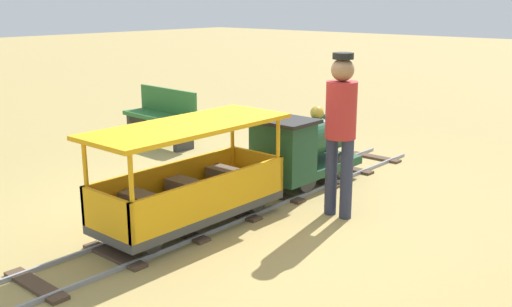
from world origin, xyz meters
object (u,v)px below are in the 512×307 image
object	(u,v)px
locomotive	(304,145)
conductor_person	(341,122)
passenger_car	(191,185)
park_bench	(161,116)

from	to	relation	value
locomotive	conductor_person	size ratio (longest dim) A/B	0.89
conductor_person	passenger_car	bearing A→B (deg)	-125.73
conductor_person	park_bench	bearing A→B (deg)	166.97
locomotive	park_bench	size ratio (longest dim) A/B	1.10
park_bench	conductor_person	bearing A→B (deg)	-13.03
park_bench	passenger_car	bearing A→B (deg)	-35.58
conductor_person	locomotive	bearing A→B (deg)	146.28
passenger_car	conductor_person	bearing A→B (deg)	54.27
locomotive	park_bench	xyz separation A→B (m)	(-2.87, 0.29, -0.07)
locomotive	park_bench	distance (m)	2.88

